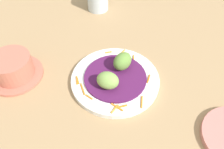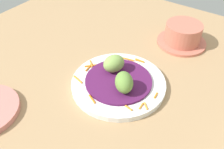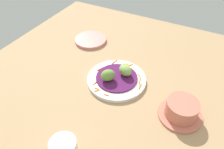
# 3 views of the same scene
# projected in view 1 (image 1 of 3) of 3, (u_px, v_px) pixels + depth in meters

# --- Properties ---
(table_surface) EXTENTS (1.10, 1.10, 0.02)m
(table_surface) POSITION_uv_depth(u_px,v_px,m) (129.00, 87.00, 0.62)
(table_surface) COLOR tan
(table_surface) RESTS_ON ground
(main_plate) EXTENTS (0.23, 0.23, 0.01)m
(main_plate) POSITION_uv_depth(u_px,v_px,m) (115.00, 80.00, 0.62)
(main_plate) COLOR white
(main_plate) RESTS_ON table_surface
(cabbage_bed) EXTENTS (0.16, 0.16, 0.01)m
(cabbage_bed) POSITION_uv_depth(u_px,v_px,m) (115.00, 77.00, 0.61)
(cabbage_bed) COLOR #51194C
(cabbage_bed) RESTS_ON main_plate
(carrot_garnish) EXTENTS (0.21, 0.20, 0.00)m
(carrot_garnish) POSITION_uv_depth(u_px,v_px,m) (113.00, 84.00, 0.60)
(carrot_garnish) COLOR orange
(carrot_garnish) RESTS_ON main_plate
(guac_scoop_left) EXTENTS (0.07, 0.07, 0.05)m
(guac_scoop_left) POSITION_uv_depth(u_px,v_px,m) (122.00, 61.00, 0.61)
(guac_scoop_left) COLOR olive
(guac_scoop_left) RESTS_ON cabbage_bed
(guac_scoop_center) EXTENTS (0.06, 0.07, 0.04)m
(guac_scoop_center) POSITION_uv_depth(u_px,v_px,m) (108.00, 80.00, 0.57)
(guac_scoop_center) COLOR #84A851
(guac_scoop_center) RESTS_ON cabbage_bed
(terracotta_bowl) EXTENTS (0.15, 0.15, 0.07)m
(terracotta_bowl) POSITION_uv_depth(u_px,v_px,m) (13.00, 68.00, 0.62)
(terracotta_bowl) COLOR #C66B56
(terracotta_bowl) RESTS_ON table_surface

